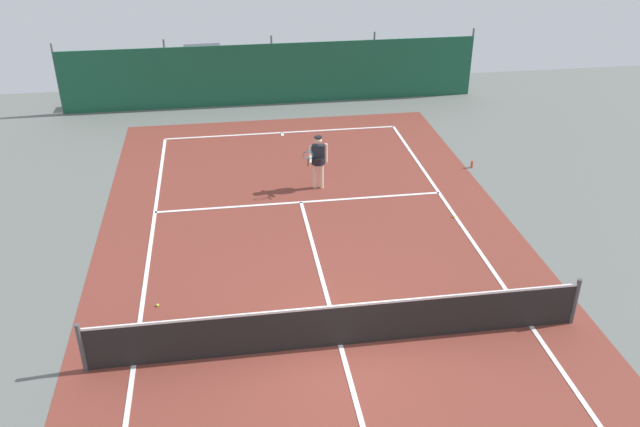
{
  "coord_description": "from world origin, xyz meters",
  "views": [
    {
      "loc": [
        -2.02,
        -10.56,
        8.84
      ],
      "look_at": [
        0.19,
        4.01,
        0.9
      ],
      "focal_mm": 37.59,
      "sensor_mm": 36.0,
      "label": 1
    }
  ],
  "objects_px": {
    "tennis_ball_near_player": "(157,305)",
    "parked_car": "(204,69)",
    "tennis_net": "(341,325)",
    "tennis_ball_midcourt": "(454,217)",
    "tennis_player": "(318,158)",
    "water_bottle": "(472,164)"
  },
  "relations": [
    {
      "from": "tennis_player",
      "to": "tennis_ball_near_player",
      "type": "xyz_separation_m",
      "value": [
        -4.39,
        -5.37,
        -0.93
      ]
    },
    {
      "from": "tennis_ball_near_player",
      "to": "water_bottle",
      "type": "xyz_separation_m",
      "value": [
        9.46,
        6.09,
        0.09
      ]
    },
    {
      "from": "tennis_ball_midcourt",
      "to": "tennis_player",
      "type": "bearing_deg",
      "value": 144.91
    },
    {
      "from": "tennis_player",
      "to": "tennis_net",
      "type": "bearing_deg",
      "value": 94.98
    },
    {
      "from": "tennis_player",
      "to": "tennis_ball_near_player",
      "type": "height_order",
      "value": "tennis_player"
    },
    {
      "from": "tennis_net",
      "to": "tennis_ball_midcourt",
      "type": "relative_size",
      "value": 153.33
    },
    {
      "from": "tennis_ball_near_player",
      "to": "parked_car",
      "type": "xyz_separation_m",
      "value": [
        1.06,
        15.62,
        0.81
      ]
    },
    {
      "from": "tennis_player",
      "to": "tennis_ball_near_player",
      "type": "distance_m",
      "value": 7.0
    },
    {
      "from": "tennis_ball_near_player",
      "to": "parked_car",
      "type": "relative_size",
      "value": 0.02
    },
    {
      "from": "water_bottle",
      "to": "parked_car",
      "type": "bearing_deg",
      "value": 131.38
    },
    {
      "from": "water_bottle",
      "to": "tennis_net",
      "type": "bearing_deg",
      "value": -125.46
    },
    {
      "from": "tennis_net",
      "to": "tennis_player",
      "type": "xyz_separation_m",
      "value": [
        0.63,
        7.28,
        0.45
      ]
    },
    {
      "from": "tennis_player",
      "to": "tennis_ball_near_player",
      "type": "relative_size",
      "value": 24.85
    },
    {
      "from": "tennis_net",
      "to": "tennis_ball_midcourt",
      "type": "distance_m",
      "value": 6.35
    },
    {
      "from": "water_bottle",
      "to": "tennis_ball_near_player",
      "type": "bearing_deg",
      "value": -147.25
    },
    {
      "from": "water_bottle",
      "to": "tennis_ball_midcourt",
      "type": "bearing_deg",
      "value": -117.8
    },
    {
      "from": "tennis_player",
      "to": "parked_car",
      "type": "xyz_separation_m",
      "value": [
        -3.33,
        10.25,
        -0.12
      ]
    },
    {
      "from": "tennis_ball_midcourt",
      "to": "parked_car",
      "type": "relative_size",
      "value": 0.02
    },
    {
      "from": "parked_car",
      "to": "tennis_ball_near_player",
      "type": "bearing_deg",
      "value": -96.18
    },
    {
      "from": "tennis_ball_midcourt",
      "to": "parked_car",
      "type": "distance_m",
      "value": 14.37
    },
    {
      "from": "tennis_net",
      "to": "tennis_player",
      "type": "distance_m",
      "value": 7.32
    },
    {
      "from": "tennis_net",
      "to": "water_bottle",
      "type": "xyz_separation_m",
      "value": [
        5.69,
        7.99,
        -0.39
      ]
    }
  ]
}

